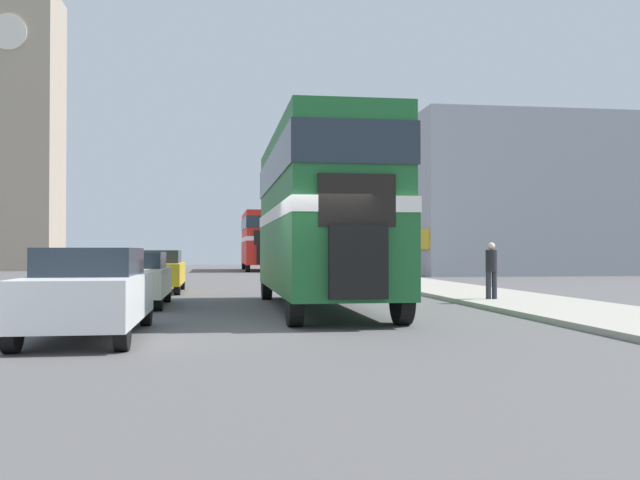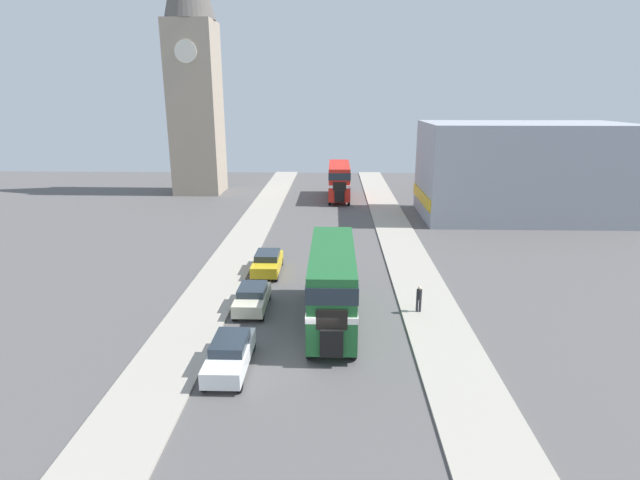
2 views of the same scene
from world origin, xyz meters
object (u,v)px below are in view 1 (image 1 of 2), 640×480
(pedestrian_walking, at_px, (491,267))
(double_decker_bus, at_px, (320,207))
(church_tower, at_px, (19,45))
(car_parked_mid, at_px, (133,278))
(car_parked_far, at_px, (156,270))
(car_parked_near, at_px, (90,291))
(bus_distant, at_px, (261,236))

(pedestrian_walking, bearing_deg, double_decker_bus, -164.60)
(pedestrian_walking, height_order, church_tower, church_tower)
(car_parked_mid, relative_size, car_parked_far, 0.92)
(car_parked_near, relative_size, car_parked_far, 1.04)
(double_decker_bus, relative_size, pedestrian_walking, 6.17)
(bus_distant, height_order, car_parked_near, bus_distant)
(car_parked_mid, distance_m, car_parked_far, 6.39)
(car_parked_near, xyz_separation_m, pedestrian_walking, (9.67, 6.41, 0.23))
(double_decker_bus, height_order, car_parked_mid, double_decker_bus)
(car_parked_far, xyz_separation_m, pedestrian_walking, (9.65, -6.70, 0.24))
(double_decker_bus, distance_m, bus_distant, 34.80)
(bus_distant, relative_size, car_parked_near, 2.17)
(car_parked_far, bearing_deg, double_decker_bus, -60.10)
(bus_distant, relative_size, car_parked_mid, 2.44)
(car_parked_near, xyz_separation_m, church_tower, (-12.66, 43.67, 16.18))
(car_parked_near, distance_m, car_parked_far, 13.10)
(pedestrian_walking, bearing_deg, church_tower, 120.93)
(church_tower, bearing_deg, car_parked_mid, -71.16)
(double_decker_bus, height_order, bus_distant, double_decker_bus)
(double_decker_bus, bearing_deg, car_parked_far, 119.90)
(car_parked_far, distance_m, pedestrian_walking, 11.75)
(double_decker_bus, height_order, church_tower, church_tower)
(double_decker_bus, relative_size, car_parked_far, 2.27)
(car_parked_mid, bearing_deg, car_parked_near, -89.62)
(car_parked_near, height_order, car_parked_mid, car_parked_near)
(car_parked_mid, relative_size, pedestrian_walking, 2.51)
(double_decker_bus, relative_size, car_parked_near, 2.19)
(bus_distant, distance_m, car_parked_near, 40.21)
(pedestrian_walking, relative_size, church_tower, 0.05)
(double_decker_bus, xyz_separation_m, car_parked_mid, (-4.71, 1.68, -1.81))
(car_parked_mid, distance_m, pedestrian_walking, 9.73)
(car_parked_near, xyz_separation_m, car_parked_mid, (-0.04, 6.71, -0.04))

